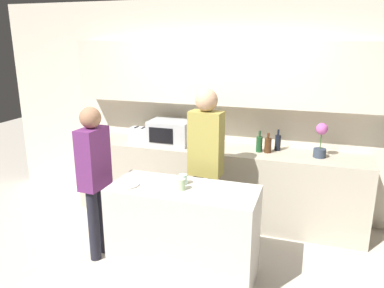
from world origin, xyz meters
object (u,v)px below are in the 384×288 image
at_px(toaster, 140,134).
at_px(plate_on_island, 125,184).
at_px(person_left, 94,171).
at_px(person_center, 206,156).
at_px(potted_plant, 321,140).
at_px(bottle_0, 259,144).
at_px(bottle_2, 278,142).
at_px(cup_1, 183,179).
at_px(bottle_1, 268,145).
at_px(microwave, 170,132).
at_px(cup_0, 181,184).

xyz_separation_m(toaster, plate_on_island, (0.52, -1.39, -0.11)).
relative_size(person_left, person_center, 0.91).
distance_m(potted_plant, person_left, 2.48).
height_order(bottle_0, bottle_2, bottle_2).
distance_m(potted_plant, plate_on_island, 2.22).
distance_m(bottle_2, plate_on_island, 1.96).
distance_m(cup_1, person_left, 0.93).
height_order(cup_1, person_center, person_center).
bearing_deg(bottle_0, bottle_1, 0.51).
bearing_deg(toaster, cup_1, -49.52).
xyz_separation_m(potted_plant, person_left, (-2.14, -1.24, -0.19)).
bearing_deg(bottle_2, plate_on_island, -129.10).
distance_m(microwave, person_left, 1.29).
height_order(bottle_2, person_left, person_left).
bearing_deg(bottle_1, person_left, -141.64).
bearing_deg(bottle_1, potted_plant, 0.07).
distance_m(bottle_0, person_left, 1.91).
bearing_deg(bottle_1, toaster, 179.98).
distance_m(bottle_1, plate_on_island, 1.80).
xyz_separation_m(microwave, person_center, (0.68, -0.72, -0.03)).
xyz_separation_m(bottle_1, cup_1, (-0.63, -1.19, -0.07)).
relative_size(toaster, cup_1, 2.80).
height_order(bottle_2, person_center, person_center).
bearing_deg(toaster, plate_on_island, -69.65).
bearing_deg(bottle_1, bottle_2, 52.03).
xyz_separation_m(cup_1, person_left, (-0.93, -0.04, -0.01)).
bearing_deg(bottle_0, toaster, 179.94).
height_order(potted_plant, bottle_1, potted_plant).
relative_size(bottle_1, cup_0, 2.31).
relative_size(potted_plant, bottle_0, 1.56).
bearing_deg(bottle_2, bottle_0, -147.40).
height_order(microwave, bottle_1, microwave).
bearing_deg(bottle_1, plate_on_island, -129.21).
distance_m(plate_on_island, person_left, 0.45).
xyz_separation_m(cup_0, cup_1, (-0.03, 0.14, -0.01)).
xyz_separation_m(bottle_1, plate_on_island, (-1.13, -1.39, -0.11)).
xyz_separation_m(microwave, person_left, (-0.33, -1.23, -0.14)).
distance_m(potted_plant, bottle_1, 0.59).
bearing_deg(microwave, person_left, -105.15).
distance_m(bottle_1, cup_1, 1.35).
distance_m(toaster, cup_0, 1.69).
distance_m(toaster, cup_1, 1.57).
xyz_separation_m(bottle_1, person_center, (-0.55, -0.73, 0.03)).
xyz_separation_m(toaster, cup_0, (1.05, -1.33, -0.06)).
xyz_separation_m(microwave, potted_plant, (1.80, 0.00, 0.05)).
height_order(bottle_1, person_center, person_center).
height_order(microwave, cup_0, microwave).
relative_size(bottle_1, plate_on_island, 0.91).
bearing_deg(bottle_1, microwave, -179.96).
relative_size(potted_plant, cup_1, 4.25).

